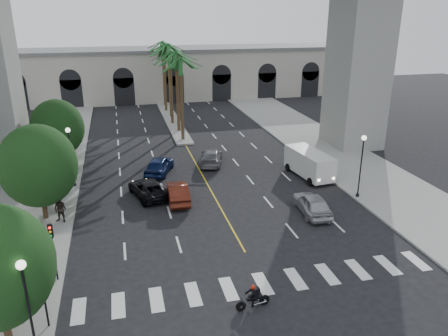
% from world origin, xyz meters
% --- Properties ---
extents(ground, '(140.00, 140.00, 0.00)m').
position_xyz_m(ground, '(0.00, 0.00, 0.00)').
color(ground, black).
rests_on(ground, ground).
extents(sidewalk_left, '(8.00, 100.00, 0.15)m').
position_xyz_m(sidewalk_left, '(-15.00, 15.00, 0.07)').
color(sidewalk_left, gray).
rests_on(sidewalk_left, ground).
extents(sidewalk_right, '(8.00, 100.00, 0.15)m').
position_xyz_m(sidewalk_right, '(15.00, 15.00, 0.07)').
color(sidewalk_right, gray).
rests_on(sidewalk_right, ground).
extents(median, '(2.00, 24.00, 0.20)m').
position_xyz_m(median, '(0.00, 38.00, 0.10)').
color(median, gray).
rests_on(median, ground).
extents(pier_building, '(71.00, 10.50, 8.50)m').
position_xyz_m(pier_building, '(0.00, 55.00, 4.27)').
color(pier_building, '#BCB8A9').
rests_on(pier_building, ground).
extents(palm_a, '(3.20, 3.20, 10.30)m').
position_xyz_m(palm_a, '(0.00, 28.00, 9.10)').
color(palm_a, '#47331E').
rests_on(palm_a, ground).
extents(palm_b, '(3.20, 3.20, 10.60)m').
position_xyz_m(palm_b, '(0.10, 32.00, 9.37)').
color(palm_b, '#47331E').
rests_on(palm_b, ground).
extents(palm_c, '(3.20, 3.20, 10.10)m').
position_xyz_m(palm_c, '(-0.20, 36.00, 8.91)').
color(palm_c, '#47331E').
rests_on(palm_c, ground).
extents(palm_d, '(3.20, 3.20, 10.90)m').
position_xyz_m(palm_d, '(0.15, 40.00, 9.65)').
color(palm_d, '#47331E').
rests_on(palm_d, ground).
extents(palm_e, '(3.20, 3.20, 10.40)m').
position_xyz_m(palm_e, '(-0.10, 44.00, 9.19)').
color(palm_e, '#47331E').
rests_on(palm_e, ground).
extents(palm_f, '(3.20, 3.20, 10.70)m').
position_xyz_m(palm_f, '(0.20, 48.00, 9.46)').
color(palm_f, '#47331E').
rests_on(palm_f, ground).
extents(street_tree_mid, '(5.44, 5.44, 7.21)m').
position_xyz_m(street_tree_mid, '(-13.00, 10.00, 4.21)').
color(street_tree_mid, '#382616').
rests_on(street_tree_mid, ground).
extents(street_tree_far, '(5.04, 5.04, 6.68)m').
position_xyz_m(street_tree_far, '(-13.00, 22.00, 3.90)').
color(street_tree_far, '#382616').
rests_on(street_tree_far, ground).
extents(lamp_post_left_near, '(0.40, 0.40, 5.35)m').
position_xyz_m(lamp_post_left_near, '(-11.40, -5.00, 3.22)').
color(lamp_post_left_near, black).
rests_on(lamp_post_left_near, ground).
extents(lamp_post_left_far, '(0.40, 0.40, 5.35)m').
position_xyz_m(lamp_post_left_far, '(-11.40, 16.00, 3.22)').
color(lamp_post_left_far, black).
rests_on(lamp_post_left_far, ground).
extents(lamp_post_right, '(0.40, 0.40, 5.35)m').
position_xyz_m(lamp_post_right, '(11.40, 8.00, 3.22)').
color(lamp_post_right, black).
rests_on(lamp_post_right, ground).
extents(traffic_signal_near, '(0.25, 0.18, 3.65)m').
position_xyz_m(traffic_signal_near, '(-11.30, -2.50, 2.51)').
color(traffic_signal_near, black).
rests_on(traffic_signal_near, ground).
extents(traffic_signal_far, '(0.25, 0.18, 3.65)m').
position_xyz_m(traffic_signal_far, '(-11.30, 1.50, 2.51)').
color(traffic_signal_far, black).
rests_on(traffic_signal_far, ground).
extents(motorcycle_rider, '(1.92, 0.55, 1.39)m').
position_xyz_m(motorcycle_rider, '(-1.13, -3.38, 0.63)').
color(motorcycle_rider, black).
rests_on(motorcycle_rider, ground).
extents(car_a, '(2.14, 4.74, 1.58)m').
position_xyz_m(car_a, '(6.54, 6.26, 0.79)').
color(car_a, '#A5A5A9').
rests_on(car_a, ground).
extents(car_b, '(1.77, 4.67, 1.52)m').
position_xyz_m(car_b, '(-3.06, 10.93, 0.76)').
color(car_b, '#4F1B0F').
rests_on(car_b, ground).
extents(car_c, '(3.53, 5.44, 1.39)m').
position_xyz_m(car_c, '(-5.28, 12.46, 0.70)').
color(car_c, black).
rests_on(car_c, ground).
extents(car_d, '(3.42, 5.50, 1.49)m').
position_xyz_m(car_d, '(1.50, 19.21, 0.74)').
color(car_d, slate).
rests_on(car_d, ground).
extents(car_e, '(3.55, 5.16, 1.63)m').
position_xyz_m(car_e, '(-3.84, 17.69, 0.82)').
color(car_e, '#101F4C').
rests_on(car_e, ground).
extents(cargo_van, '(2.87, 5.93, 2.43)m').
position_xyz_m(cargo_van, '(9.51, 13.45, 1.36)').
color(cargo_van, silver).
rests_on(cargo_van, ground).
extents(pedestrian_b, '(1.17, 1.06, 1.97)m').
position_xyz_m(pedestrian_b, '(-11.79, 8.99, 1.13)').
color(pedestrian_b, black).
rests_on(pedestrian_b, sidewalk_left).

